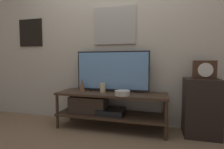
{
  "coord_description": "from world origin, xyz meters",
  "views": [
    {
      "loc": [
        0.63,
        -2.01,
        0.93
      ],
      "look_at": [
        0.01,
        0.27,
        0.75
      ],
      "focal_mm": 28.0,
      "sensor_mm": 36.0,
      "label": 1
    }
  ],
  "objects": [
    {
      "name": "candle_jar",
      "position": [
        -0.12,
        0.26,
        0.56
      ],
      "size": [
        0.08,
        0.08,
        0.13
      ],
      "color": "beige",
      "rests_on": "media_console"
    },
    {
      "name": "vase_slim_bronze",
      "position": [
        -0.44,
        0.28,
        0.59
      ],
      "size": [
        0.09,
        0.09,
        0.19
      ],
      "color": "brown",
      "rests_on": "media_console"
    },
    {
      "name": "ground_plane",
      "position": [
        0.0,
        0.0,
        0.0
      ],
      "size": [
        12.0,
        12.0,
        0.0
      ],
      "primitive_type": "plane",
      "color": "#846647"
    },
    {
      "name": "side_table",
      "position": [
        1.14,
        0.32,
        0.36
      ],
      "size": [
        0.41,
        0.35,
        0.71
      ],
      "color": "black",
      "rests_on": "ground_plane"
    },
    {
      "name": "vase_wide_bowl",
      "position": [
        0.19,
        0.12,
        0.53
      ],
      "size": [
        0.19,
        0.19,
        0.06
      ],
      "color": "beige",
      "rests_on": "media_console"
    },
    {
      "name": "wall_back",
      "position": [
        -0.01,
        0.54,
        1.36
      ],
      "size": [
        6.4,
        0.08,
        2.7
      ],
      "color": "beige",
      "rests_on": "ground_plane"
    },
    {
      "name": "media_console",
      "position": [
        -0.12,
        0.27,
        0.32
      ],
      "size": [
        1.5,
        0.45,
        0.5
      ],
      "color": "#422D1E",
      "rests_on": "ground_plane"
    },
    {
      "name": "mantel_clock",
      "position": [
        1.16,
        0.32,
        0.83
      ],
      "size": [
        0.25,
        0.11,
        0.22
      ],
      "color": "#422819",
      "rests_on": "side_table"
    },
    {
      "name": "television",
      "position": [
        -0.01,
        0.37,
        0.79
      ],
      "size": [
        1.04,
        0.05,
        0.57
      ],
      "color": "black",
      "rests_on": "media_console"
    }
  ]
}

